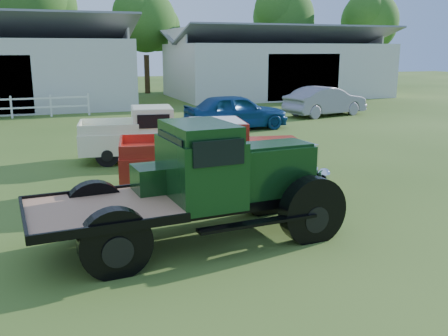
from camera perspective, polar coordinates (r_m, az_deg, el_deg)
name	(u,v)px	position (r m, az deg, el deg)	size (l,w,h in m)	color
ground	(235,232)	(10.18, 1.27, -7.33)	(120.00, 120.00, 0.00)	#315318
shed_right	(276,63)	(39.91, 6.02, 11.90)	(16.80, 9.20, 5.20)	beige
tree_b	(27,21)	(42.92, -21.58, 15.38)	(6.90, 6.90, 11.50)	#295114
tree_c	(146,38)	(42.72, -8.93, 14.46)	(5.40, 5.40, 9.00)	#295114
tree_d	(283,34)	(47.96, 6.75, 14.99)	(6.00, 6.00, 10.00)	#295114
tree_e	(369,37)	(50.40, 16.22, 14.21)	(5.70, 5.70, 9.50)	#295114
vintage_flatbed	(195,184)	(9.40, -3.38, -1.78)	(5.77, 2.29, 2.29)	#123615
red_pickup	(213,154)	(13.13, -1.26, 1.60)	(5.04, 1.94, 1.84)	red
white_pickup	(150,134)	(16.77, -8.50, 3.87)	(4.72, 1.83, 1.73)	#F1F0C7
misc_car_blue	(236,112)	(23.07, 1.37, 6.47)	(1.93, 4.79, 1.63)	navy
misc_car_grey	(325,101)	(28.42, 11.51, 7.49)	(1.70, 4.88, 1.61)	gray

